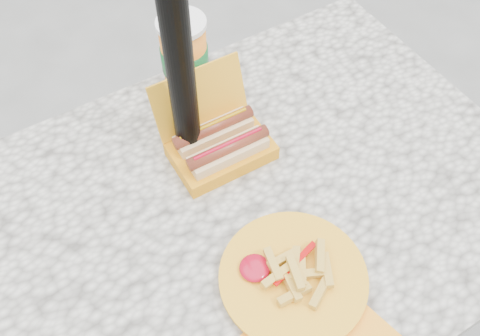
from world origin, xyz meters
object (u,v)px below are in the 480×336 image
umbrella_pole (173,13)px  fries_plate (295,282)px  soda_cup (185,58)px  hotdog_box (219,143)px

umbrella_pole → fries_plate: bearing=-87.1°
umbrella_pole → fries_plate: 0.49m
fries_plate → soda_cup: (0.06, 0.51, 0.08)m
hotdog_box → fries_plate: bearing=-95.1°
umbrella_pole → fries_plate: (0.02, -0.35, -0.34)m
umbrella_pole → hotdog_box: (0.05, -0.03, -0.31)m
umbrella_pole → soda_cup: (0.08, 0.16, -0.25)m
hotdog_box → fries_plate: size_ratio=0.54×
fries_plate → soda_cup: 0.52m
hotdog_box → soda_cup: (0.03, 0.19, 0.06)m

